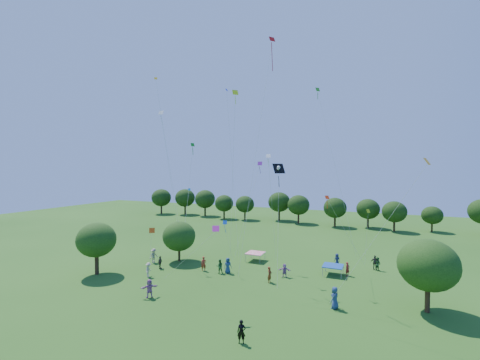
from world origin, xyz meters
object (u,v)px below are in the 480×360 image
(pirate_kite, at_px, (279,170))
(man_in_black, at_px, (241,332))
(near_tree_north, at_px, (179,236))
(near_tree_east, at_px, (428,265))
(red_high_kite, at_px, (266,86))
(tent_red_stripe, at_px, (255,253))
(near_tree_west, at_px, (96,240))
(tent_blue, at_px, (333,266))

(pirate_kite, bearing_deg, man_in_black, -85.01)
(pirate_kite, bearing_deg, near_tree_north, 169.62)
(near_tree_east, height_order, man_in_black, near_tree_east)
(pirate_kite, height_order, red_high_kite, red_high_kite)
(tent_red_stripe, height_order, red_high_kite, red_high_kite)
(pirate_kite, relative_size, red_high_kite, 0.45)
(tent_red_stripe, height_order, man_in_black, man_in_black)
(near_tree_north, height_order, near_tree_east, near_tree_east)
(near_tree_west, xyz_separation_m, red_high_kite, (18.29, 6.15, 17.00))
(pirate_kite, bearing_deg, tent_red_stripe, 127.68)
(near_tree_west, relative_size, red_high_kite, 0.24)
(near_tree_east, xyz_separation_m, tent_red_stripe, (-18.68, 8.26, -2.98))
(tent_red_stripe, bearing_deg, pirate_kite, -52.32)
(near_tree_north, relative_size, tent_blue, 2.36)
(red_high_kite, bearing_deg, pirate_kite, -18.18)
(red_high_kite, bearing_deg, near_tree_north, 170.66)
(near_tree_north, bearing_deg, near_tree_east, -8.69)
(pirate_kite, xyz_separation_m, red_high_kite, (-1.63, 0.54, 8.99))
(near_tree_north, bearing_deg, red_high_kite, -9.34)
(near_tree_north, xyz_separation_m, red_high_kite, (12.65, -2.08, 17.70))
(near_tree_west, xyz_separation_m, man_in_black, (21.01, -6.77, -3.16))
(near_tree_north, xyz_separation_m, tent_red_stripe, (9.17, 4.01, -2.24))
(near_tree_north, relative_size, red_high_kite, 0.21)
(near_tree_north, relative_size, pirate_kite, 0.46)
(near_tree_north, relative_size, near_tree_east, 0.84)
(near_tree_west, xyz_separation_m, tent_blue, (24.92, 10.58, -2.93))
(pirate_kite, bearing_deg, tent_blue, 44.82)
(man_in_black, xyz_separation_m, red_high_kite, (-2.71, 12.92, 20.16))
(tent_red_stripe, distance_m, man_in_black, 20.00)
(near_tree_west, bearing_deg, tent_red_stripe, 39.58)
(red_high_kite, bearing_deg, near_tree_east, -8.14)
(near_tree_east, xyz_separation_m, red_high_kite, (-15.20, 2.18, 16.96))
(man_in_black, distance_m, pirate_kite, 16.72)
(tent_blue, height_order, red_high_kite, red_high_kite)
(pirate_kite, distance_m, red_high_kite, 9.15)
(near_tree_east, bearing_deg, tent_blue, 142.40)
(near_tree_west, bearing_deg, near_tree_east, 6.77)
(near_tree_north, xyz_separation_m, man_in_black, (15.37, -15.00, -2.46))
(near_tree_east, bearing_deg, red_high_kite, 171.86)
(near_tree_north, bearing_deg, tent_blue, 6.94)
(near_tree_north, height_order, pirate_kite, pirate_kite)
(near_tree_east, relative_size, tent_red_stripe, 2.81)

